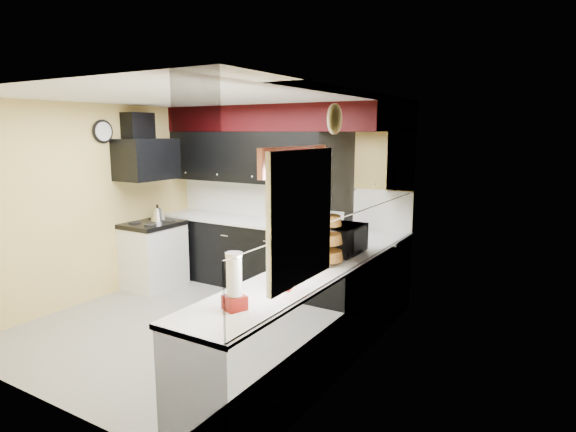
% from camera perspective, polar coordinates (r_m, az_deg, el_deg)
% --- Properties ---
extents(ground, '(3.60, 3.60, 0.00)m').
position_cam_1_polar(ground, '(5.59, -10.23, -12.80)').
color(ground, gray).
rests_on(ground, ground).
extents(wall_back, '(3.60, 0.06, 2.50)m').
position_cam_1_polar(wall_back, '(6.67, -0.34, 2.24)').
color(wall_back, '#E0C666').
rests_on(wall_back, ground).
extents(wall_right, '(0.06, 3.60, 2.50)m').
position_cam_1_polar(wall_right, '(4.28, 7.71, -2.28)').
color(wall_right, '#E0C666').
rests_on(wall_right, ground).
extents(wall_left, '(0.06, 3.60, 2.50)m').
position_cam_1_polar(wall_left, '(6.56, -22.49, 1.34)').
color(wall_left, '#E0C666').
rests_on(wall_left, ground).
extents(ceiling, '(3.60, 3.60, 0.06)m').
position_cam_1_polar(ceiling, '(5.17, -11.11, 13.68)').
color(ceiling, white).
rests_on(ceiling, wall_back).
extents(cab_back, '(3.60, 0.60, 0.90)m').
position_cam_1_polar(cab_back, '(6.58, -1.70, -4.98)').
color(cab_back, black).
rests_on(cab_back, ground).
extents(cab_right, '(0.60, 3.00, 0.90)m').
position_cam_1_polar(cab_right, '(4.39, 2.16, -12.85)').
color(cab_right, black).
rests_on(cab_right, ground).
extents(counter_back, '(3.62, 0.64, 0.04)m').
position_cam_1_polar(counter_back, '(6.48, -1.72, -0.96)').
color(counter_back, white).
rests_on(counter_back, cab_back).
extents(counter_right, '(0.64, 3.02, 0.04)m').
position_cam_1_polar(counter_right, '(4.23, 2.21, -6.97)').
color(counter_right, white).
rests_on(counter_right, cab_right).
extents(splash_back, '(3.60, 0.02, 0.50)m').
position_cam_1_polar(splash_back, '(6.67, -0.38, 1.72)').
color(splash_back, white).
rests_on(splash_back, counter_back).
extents(splash_right, '(0.02, 3.60, 0.50)m').
position_cam_1_polar(splash_right, '(4.29, 7.57, -3.05)').
color(splash_right, white).
rests_on(splash_right, counter_right).
extents(upper_back, '(2.60, 0.35, 0.70)m').
position_cam_1_polar(upper_back, '(6.75, -4.78, 6.99)').
color(upper_back, black).
rests_on(upper_back, wall_back).
extents(upper_right, '(0.35, 1.80, 0.70)m').
position_cam_1_polar(upper_right, '(5.09, 10.10, 5.88)').
color(upper_right, black).
rests_on(upper_right, wall_right).
extents(soffit_back, '(3.60, 0.36, 0.35)m').
position_cam_1_polar(soffit_back, '(6.46, -1.20, 11.54)').
color(soffit_back, black).
rests_on(soffit_back, wall_back).
extents(soffit_right, '(0.36, 3.24, 0.35)m').
position_cam_1_polar(soffit_right, '(4.10, 4.68, 12.38)').
color(soffit_right, black).
rests_on(soffit_right, wall_right).
extents(stove, '(0.60, 0.75, 0.86)m').
position_cam_1_polar(stove, '(6.97, -15.59, -4.68)').
color(stove, white).
rests_on(stove, ground).
extents(cooktop, '(0.62, 0.77, 0.06)m').
position_cam_1_polar(cooktop, '(6.87, -15.77, -0.96)').
color(cooktop, black).
rests_on(cooktop, stove).
extents(hood, '(0.50, 0.78, 0.55)m').
position_cam_1_polar(hood, '(6.80, -16.42, 6.47)').
color(hood, black).
rests_on(hood, wall_left).
extents(hood_duct, '(0.24, 0.40, 0.40)m').
position_cam_1_polar(hood_duct, '(6.88, -17.34, 9.96)').
color(hood_duct, black).
rests_on(hood_duct, wall_left).
extents(window, '(0.03, 0.86, 0.96)m').
position_cam_1_polar(window, '(3.43, 1.60, -0.13)').
color(window, white).
rests_on(window, wall_right).
extents(valance, '(0.04, 0.88, 0.20)m').
position_cam_1_polar(valance, '(3.41, 0.83, 6.58)').
color(valance, red).
rests_on(valance, wall_right).
extents(pan_top, '(0.03, 0.22, 0.40)m').
position_cam_1_polar(pan_top, '(6.00, 5.16, 8.52)').
color(pan_top, black).
rests_on(pan_top, upper_back).
extents(pan_mid, '(0.03, 0.28, 0.46)m').
position_cam_1_polar(pan_mid, '(5.89, 4.57, 6.06)').
color(pan_mid, black).
rests_on(pan_mid, upper_back).
extents(pan_low, '(0.03, 0.24, 0.42)m').
position_cam_1_polar(pan_low, '(6.13, 5.66, 5.92)').
color(pan_low, black).
rests_on(pan_low, upper_back).
extents(cut_board, '(0.03, 0.26, 0.35)m').
position_cam_1_polar(cut_board, '(5.78, 4.13, 6.49)').
color(cut_board, white).
rests_on(cut_board, upper_back).
extents(baskets, '(0.27, 0.27, 0.50)m').
position_cam_1_polar(baskets, '(4.45, 4.64, -2.66)').
color(baskets, brown).
rests_on(baskets, upper_right).
extents(clock, '(0.03, 0.30, 0.30)m').
position_cam_1_polar(clock, '(6.63, -21.11, 9.33)').
color(clock, black).
rests_on(clock, wall_left).
extents(deco_plate, '(0.03, 0.24, 0.24)m').
position_cam_1_polar(deco_plate, '(3.87, 5.55, 11.39)').
color(deco_plate, white).
rests_on(deco_plate, wall_right).
extents(toaster_oven, '(0.58, 0.51, 0.30)m').
position_cam_1_polar(toaster_oven, '(6.20, 1.38, 0.14)').
color(toaster_oven, black).
rests_on(toaster_oven, counter_back).
extents(microwave, '(0.35, 0.52, 0.29)m').
position_cam_1_polar(microwave, '(4.86, 6.44, -2.76)').
color(microwave, black).
rests_on(microwave, counter_right).
extents(utensil_crock, '(0.13, 0.13, 0.14)m').
position_cam_1_polar(utensil_crock, '(6.17, 3.15, -0.67)').
color(utensil_crock, silver).
rests_on(utensil_crock, counter_back).
extents(knife_block, '(0.16, 0.18, 0.23)m').
position_cam_1_polar(knife_block, '(5.92, 7.18, -0.72)').
color(knife_block, black).
rests_on(knife_block, counter_back).
extents(kettle, '(0.24, 0.24, 0.18)m').
position_cam_1_polar(kettle, '(6.96, -15.19, 0.21)').
color(kettle, '#BBBCC0').
rests_on(kettle, cooktop).
extents(dispenser_a, '(0.19, 0.19, 0.42)m').
position_cam_1_polar(dispenser_a, '(3.75, -0.65, -5.47)').
color(dispenser_a, '#671303').
rests_on(dispenser_a, counter_right).
extents(dispenser_b, '(0.18, 0.18, 0.37)m').
position_cam_1_polar(dispenser_b, '(3.34, -6.38, -7.96)').
color(dispenser_b, '#5B0002').
rests_on(dispenser_b, counter_right).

